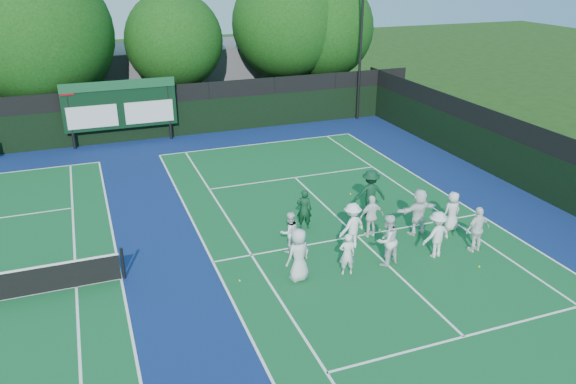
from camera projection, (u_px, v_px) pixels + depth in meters
name	position (u px, v px, depth m)	size (l,w,h in m)	color
ground	(370.00, 248.00, 20.01)	(120.00, 120.00, 0.00)	#1A380F
court_apron	(198.00, 265.00, 18.93)	(34.00, 32.00, 0.01)	navy
near_court	(357.00, 236.00, 20.87)	(11.05, 23.85, 0.01)	#115629
back_fence	(140.00, 117.00, 31.35)	(34.00, 0.08, 3.00)	black
divider_fence_right	(553.00, 172.00, 23.26)	(0.08, 32.00, 3.00)	black
scoreboard	(120.00, 105.00, 30.35)	(6.00, 0.21, 3.55)	black
clubhouse	(183.00, 74.00, 39.30)	(18.00, 6.00, 4.00)	#5E5D63
light_pole_right	(362.00, 17.00, 33.55)	(1.20, 0.30, 10.12)	black
tree_b	(43.00, 39.00, 31.44)	(8.13, 8.13, 9.63)	black
tree_c	(176.00, 43.00, 34.08)	(5.89, 5.89, 7.87)	black
tree_d	(288.00, 27.00, 36.17)	(7.02, 7.02, 9.14)	black
tree_e	(323.00, 30.00, 37.11)	(6.78, 6.78, 8.67)	black
tennis_ball_1	(391.00, 218.00, 22.29)	(0.07, 0.07, 0.07)	#CBD619
tennis_ball_2	(479.00, 267.00, 18.77)	(0.07, 0.07, 0.07)	#CBD619
tennis_ball_3	(240.00, 281.00, 17.96)	(0.07, 0.07, 0.07)	#CBD619
tennis_ball_4	(350.00, 194.00, 24.52)	(0.07, 0.07, 0.07)	#CBD619
tennis_ball_5	(380.00, 230.00, 21.28)	(0.07, 0.07, 0.07)	#CBD619
player_front_0	(299.00, 255.00, 17.76)	(0.87, 0.57, 1.79)	silver
player_front_1	(347.00, 254.00, 18.12)	(0.54, 0.35, 1.47)	white
player_front_2	(387.00, 240.00, 18.66)	(0.88, 0.69, 1.81)	white
player_front_3	(437.00, 234.00, 19.18)	(1.08, 0.62, 1.68)	white
player_front_4	(478.00, 229.00, 19.53)	(0.99, 0.41, 1.69)	white
player_back_0	(290.00, 232.00, 19.54)	(0.73, 0.57, 1.50)	white
player_back_1	(352.00, 226.00, 19.75)	(1.11, 0.64, 1.71)	white
player_back_2	(372.00, 216.00, 20.58)	(0.96, 0.40, 1.63)	white
player_back_3	(419.00, 212.00, 20.74)	(1.67, 0.53, 1.80)	white
player_back_4	(452.00, 211.00, 21.11)	(0.75, 0.49, 1.53)	silver
coach_left	(304.00, 209.00, 21.22)	(0.57, 0.38, 1.57)	#0E361D
coach_right	(370.00, 193.00, 22.20)	(1.24, 0.72, 1.93)	#0E341F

